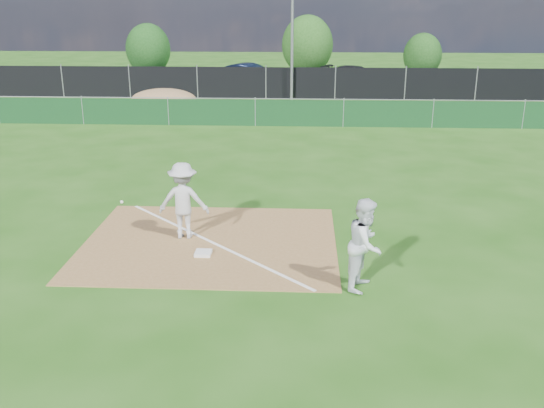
{
  "coord_description": "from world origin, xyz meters",
  "views": [
    {
      "loc": [
        2.16,
        -12.35,
        5.56
      ],
      "look_at": [
        1.48,
        1.0,
        1.0
      ],
      "focal_mm": 40.0,
      "sensor_mm": 36.0,
      "label": 1
    }
  ],
  "objects": [
    {
      "name": "tree_left",
      "position": [
        -9.3,
        32.98,
        1.98
      ],
      "size": [
        3.24,
        3.24,
        3.85
      ],
      "color": "#382316",
      "rests_on": "ground"
    },
    {
      "name": "parking_lot",
      "position": [
        0.0,
        28.0,
        0.01
      ],
      "size": [
        46.0,
        9.0,
        0.01
      ],
      "primitive_type": "cube",
      "color": "black",
      "rests_on": "ground"
    },
    {
      "name": "car_left",
      "position": [
        -5.55,
        27.03,
        0.68
      ],
      "size": [
        4.26,
        2.92,
        1.35
      ],
      "primitive_type": "imported",
      "rotation": [
        0.0,
        0.0,
        1.94
      ],
      "color": "#AAABB1",
      "rests_on": "parking_lot"
    },
    {
      "name": "green_fence",
      "position": [
        0.0,
        15.0,
        0.6
      ],
      "size": [
        44.0,
        0.05,
        1.2
      ],
      "primitive_type": "cube",
      "color": "#0E3417",
      "rests_on": "ground"
    },
    {
      "name": "runner",
      "position": [
        3.45,
        -1.19,
        0.94
      ],
      "size": [
        0.99,
        1.11,
        1.88
      ],
      "primitive_type": "imported",
      "rotation": [
        0.0,
        0.0,
        1.21
      ],
      "color": "white",
      "rests_on": "ground"
    },
    {
      "name": "car_mid",
      "position": [
        -1.29,
        27.36,
        0.77
      ],
      "size": [
        4.89,
        3.36,
        1.53
      ],
      "primitive_type": "imported",
      "rotation": [
        0.0,
        0.0,
        1.15
      ],
      "color": "black",
      "rests_on": "parking_lot"
    },
    {
      "name": "black_fence",
      "position": [
        0.0,
        23.0,
        0.9
      ],
      "size": [
        46.0,
        0.04,
        1.8
      ],
      "primitive_type": "cube",
      "color": "black",
      "rests_on": "ground"
    },
    {
      "name": "foul_line",
      "position": [
        0.0,
        1.0,
        0.03
      ],
      "size": [
        5.01,
        5.01,
        0.01
      ],
      "primitive_type": "cube",
      "rotation": [
        0.0,
        0.0,
        0.79
      ],
      "color": "white",
      "rests_on": "infield_dirt"
    },
    {
      "name": "car_right",
      "position": [
        5.66,
        28.33,
        0.67
      ],
      "size": [
        4.91,
        3.58,
        1.32
      ],
      "primitive_type": "imported",
      "rotation": [
        0.0,
        0.0,
        1.14
      ],
      "color": "black",
      "rests_on": "parking_lot"
    },
    {
      "name": "tree_right",
      "position": [
        10.69,
        32.77,
        1.66
      ],
      "size": [
        2.72,
        2.72,
        3.23
      ],
      "color": "#382316",
      "rests_on": "ground"
    },
    {
      "name": "play_at_first",
      "position": [
        -0.66,
        1.28,
        0.95
      ],
      "size": [
        2.19,
        0.71,
        1.87
      ],
      "color": "silver",
      "rests_on": "infield_dirt"
    },
    {
      "name": "dirt_mound",
      "position": [
        -5.0,
        18.5,
        0.58
      ],
      "size": [
        3.38,
        2.6,
        1.17
      ],
      "primitive_type": "ellipsoid",
      "color": "olive",
      "rests_on": "ground"
    },
    {
      "name": "first_base",
      "position": [
        -0.05,
        0.22,
        0.06
      ],
      "size": [
        0.37,
        0.37,
        0.08
      ],
      "primitive_type": "cube",
      "rotation": [
        0.0,
        0.0,
        -0.02
      ],
      "color": "silver",
      "rests_on": "infield_dirt"
    },
    {
      "name": "tree_mid",
      "position": [
        2.42,
        33.55,
        2.29
      ],
      "size": [
        3.74,
        3.74,
        4.44
      ],
      "color": "#382316",
      "rests_on": "ground"
    },
    {
      "name": "infield_dirt",
      "position": [
        0.0,
        1.0,
        0.01
      ],
      "size": [
        6.0,
        5.0,
        0.02
      ],
      "primitive_type": "cube",
      "color": "olive",
      "rests_on": "ground"
    },
    {
      "name": "ground",
      "position": [
        0.0,
        10.0,
        0.0
      ],
      "size": [
        90.0,
        90.0,
        0.0
      ],
      "primitive_type": "plane",
      "color": "#1F4F11",
      "rests_on": "ground"
    },
    {
      "name": "light_pole",
      "position": [
        1.5,
        22.7,
        4.0
      ],
      "size": [
        0.16,
        0.16,
        8.0
      ],
      "primitive_type": "cylinder",
      "color": "slate",
      "rests_on": "ground"
    }
  ]
}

